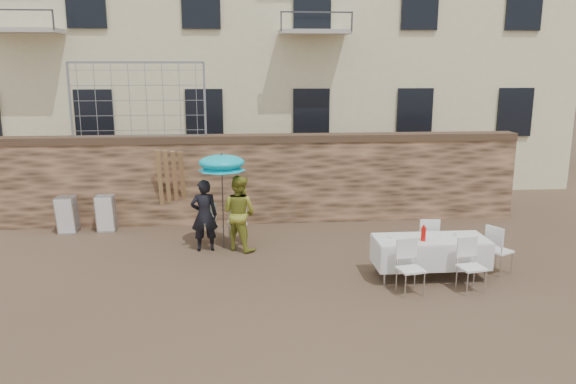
{
  "coord_description": "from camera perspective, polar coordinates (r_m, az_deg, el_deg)",
  "views": [
    {
      "loc": [
        -0.56,
        -8.96,
        3.95
      ],
      "look_at": [
        0.4,
        2.2,
        1.4
      ],
      "focal_mm": 35.0,
      "sensor_mm": 36.0,
      "label": 1
    }
  ],
  "objects": [
    {
      "name": "stone_wall",
      "position": [
        14.26,
        -2.57,
        1.28
      ],
      "size": [
        13.0,
        0.5,
        2.2
      ],
      "primitive_type": "cube",
      "color": "brown",
      "rests_on": "ground"
    },
    {
      "name": "ground",
      "position": [
        9.81,
        -1.25,
        -10.92
      ],
      "size": [
        80.0,
        80.0,
        0.0
      ],
      "primitive_type": "plane",
      "color": "brown",
      "rests_on": "ground"
    },
    {
      "name": "chair_stack_right",
      "position": [
        14.36,
        -17.87,
        -1.87
      ],
      "size": [
        0.46,
        0.47,
        0.92
      ],
      "primitive_type": null,
      "color": "white",
      "rests_on": "ground"
    },
    {
      "name": "woman_dress",
      "position": [
        12.15,
        -4.98,
        -2.13
      ],
      "size": [
        1.02,
        0.98,
        1.65
      ],
      "primitive_type": "imported",
      "rotation": [
        0.0,
        0.0,
        2.51
      ],
      "color": "gold",
      "rests_on": "ground"
    },
    {
      "name": "table_chair_front_right",
      "position": [
        10.49,
        18.17,
        -7.16
      ],
      "size": [
        0.56,
        0.56,
        0.96
      ],
      "primitive_type": null,
      "rotation": [
        0.0,
        0.0,
        0.19
      ],
      "color": "white",
      "rests_on": "ground"
    },
    {
      "name": "wood_planks",
      "position": [
        14.03,
        -11.58,
        0.42
      ],
      "size": [
        0.7,
        0.2,
        2.0
      ],
      "primitive_type": null,
      "color": "#A37749",
      "rests_on": "ground"
    },
    {
      "name": "table_chair_side",
      "position": [
        11.58,
        20.66,
        -5.46
      ],
      "size": [
        0.65,
        0.65,
        0.96
      ],
      "primitive_type": null,
      "rotation": [
        0.0,
        0.0,
        2.06
      ],
      "color": "white",
      "rests_on": "ground"
    },
    {
      "name": "table_chair_back",
      "position": [
        11.75,
        13.9,
        -4.74
      ],
      "size": [
        0.51,
        0.51,
        0.96
      ],
      "primitive_type": null,
      "rotation": [
        0.0,
        0.0,
        3.08
      ],
      "color": "white",
      "rests_on": "ground"
    },
    {
      "name": "man_suit",
      "position": [
        12.19,
        -8.51,
        -2.37
      ],
      "size": [
        0.61,
        0.43,
        1.57
      ],
      "primitive_type": "imported",
      "rotation": [
        0.0,
        0.0,
        3.24
      ],
      "color": "black",
      "rests_on": "ground"
    },
    {
      "name": "couple_chair_right",
      "position": [
        12.78,
        -5.18,
        -2.99
      ],
      "size": [
        0.52,
        0.52,
        0.96
      ],
      "primitive_type": null,
      "rotation": [
        0.0,
        0.0,
        3.23
      ],
      "color": "white",
      "rests_on": "ground"
    },
    {
      "name": "chain_link_fence",
      "position": [
        14.2,
        -14.99,
        8.96
      ],
      "size": [
        3.2,
        0.06,
        1.8
      ],
      "primitive_type": null,
      "color": "gray",
      "rests_on": "stone_wall"
    },
    {
      "name": "soda_bottle",
      "position": [
        10.65,
        13.6,
        -4.17
      ],
      "size": [
        0.09,
        0.09,
        0.26
      ],
      "primitive_type": "cylinder",
      "color": "red",
      "rests_on": "banquet_table"
    },
    {
      "name": "banquet_table",
      "position": [
        10.9,
        14.3,
        -4.78
      ],
      "size": [
        2.1,
        0.85,
        0.78
      ],
      "color": "silver",
      "rests_on": "ground"
    },
    {
      "name": "couple_chair_left",
      "position": [
        12.8,
        -8.32,
        -3.05
      ],
      "size": [
        0.59,
        0.59,
        0.96
      ],
      "primitive_type": null,
      "rotation": [
        0.0,
        0.0,
        3.42
      ],
      "color": "white",
      "rests_on": "ground"
    },
    {
      "name": "chair_stack_left",
      "position": [
        14.59,
        -21.32,
        -1.91
      ],
      "size": [
        0.46,
        0.55,
        0.92
      ],
      "primitive_type": null,
      "color": "white",
      "rests_on": "ground"
    },
    {
      "name": "table_chair_front_left",
      "position": [
        10.12,
        12.37,
        -7.55
      ],
      "size": [
        0.56,
        0.56,
        0.96
      ],
      "primitive_type": null,
      "rotation": [
        0.0,
        0.0,
        0.19
      ],
      "color": "white",
      "rests_on": "ground"
    },
    {
      "name": "umbrella",
      "position": [
        12.04,
        -6.75,
        2.7
      ],
      "size": [
        1.03,
        1.03,
        1.97
      ],
      "color": "#3F3F44",
      "rests_on": "ground"
    }
  ]
}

